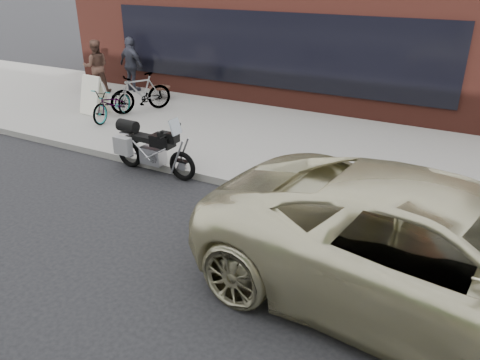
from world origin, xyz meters
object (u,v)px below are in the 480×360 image
cafe_table (160,88)px  sandwich_sign (94,94)px  motorcycle (149,148)px  minivan (445,258)px  bicycle_rear (141,93)px  cafe_patron_left (96,66)px  cafe_patron_right (131,64)px  bicycle_front (112,103)px

cafe_table → sandwich_sign: bearing=-107.6°
sandwich_sign → cafe_table: size_ratio=1.62×
motorcycle → minivan: (5.63, -1.76, 0.28)m
motorcycle → minivan: bearing=-15.9°
bicycle_rear → cafe_patron_left: size_ratio=1.07×
cafe_patron_left → cafe_patron_right: cafe_patron_right is taller
minivan → cafe_table: size_ratio=9.32×
bicycle_front → sandwich_sign: sandwich_sign is taller
sandwich_sign → cafe_patron_right: (-0.70, 2.40, 0.33)m
motorcycle → cafe_patron_left: 6.56m
minivan → bicycle_front: bearing=72.2°
minivan → cafe_patron_right: size_ratio=3.48×
bicycle_front → cafe_patron_right: 3.05m
minivan → cafe_table: (-8.60, 6.02, -0.33)m
motorcycle → cafe_patron_right: size_ratio=1.16×
bicycle_rear → cafe_table: (-0.38, 1.31, -0.19)m
cafe_patron_left → bicycle_front: bearing=97.5°
motorcycle → bicycle_rear: 3.93m
motorcycle → cafe_table: bearing=126.4°
bicycle_rear → sandwich_sign: size_ratio=1.70×
sandwich_sign → cafe_patron_left: cafe_patron_left is taller
bicycle_rear → cafe_patron_left: cafe_patron_left is taller
minivan → cafe_patron_right: cafe_patron_right is taller
minivan → bicycle_rear: bearing=66.7°
minivan → cafe_table: 10.51m
minivan → bicycle_rear: minivan is taller
bicycle_front → cafe_patron_left: bearing=133.4°
cafe_table → cafe_patron_left: (-2.20, -0.27, 0.47)m
minivan → sandwich_sign: (-9.25, 3.99, -0.15)m
sandwich_sign → cafe_table: 2.14m
cafe_table → cafe_patron_right: size_ratio=0.37×
motorcycle → bicycle_rear: size_ratio=1.12×
bicycle_front → cafe_patron_left: size_ratio=0.99×
minivan → cafe_patron_right: bearing=63.7°
bicycle_front → sandwich_sign: bearing=159.4°
cafe_table → cafe_patron_right: cafe_patron_right is taller
motorcycle → bicycle_front: motorcycle is taller
motorcycle → bicycle_front: 3.45m
bicycle_rear → cafe_patron_left: 2.80m
bicycle_front → bicycle_rear: (0.19, 0.91, 0.10)m
bicycle_front → minivan: bearing=-31.5°
bicycle_front → cafe_table: size_ratio=2.55×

